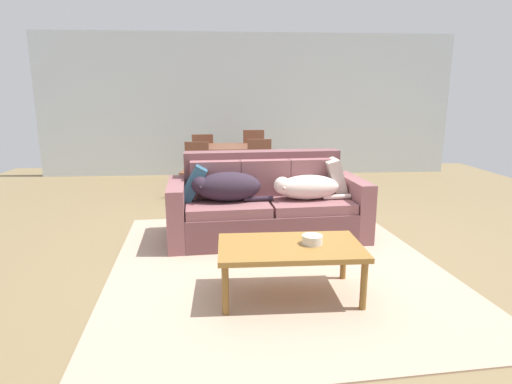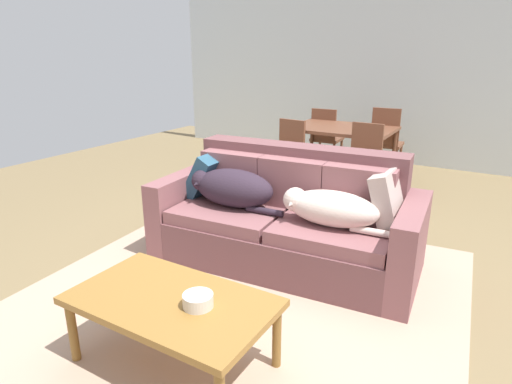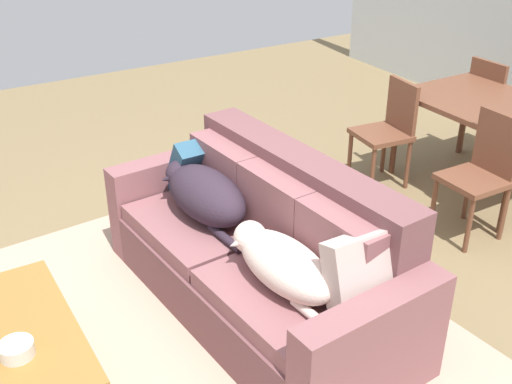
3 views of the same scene
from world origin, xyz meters
TOP-DOWN VIEW (x-y plane):
  - ground_plane at (0.00, 0.00)m, footprint 10.00×10.00m
  - back_partition at (0.00, 4.00)m, footprint 8.00×0.12m
  - area_rug at (-0.00, -0.75)m, footprint 3.20×3.55m
  - couch at (-0.01, 0.12)m, footprint 2.17×1.07m
  - dog_on_left_cushion at (-0.44, -0.05)m, footprint 0.85×0.40m
  - dog_on_right_cushion at (0.40, -0.03)m, footprint 0.84×0.35m
  - throw_pillow_by_left_arm at (-0.79, 0.10)m, footprint 0.32×0.40m
  - throw_pillow_by_right_arm at (0.77, 0.22)m, footprint 0.25×0.42m
  - coffee_table at (0.04, -1.35)m, footprint 1.10×0.63m
  - bowl_on_coffee_table at (0.21, -1.34)m, footprint 0.16×0.16m
  - dining_table at (-0.41, 2.43)m, footprint 1.27×0.91m
  - dining_chair_near_left at (-0.89, 1.84)m, footprint 0.44×0.44m
  - dining_chair_near_right at (0.06, 1.86)m, footprint 0.41×0.41m
  - dining_chair_far_left at (-0.84, 2.99)m, footprint 0.41×0.41m
  - dining_chair_far_right at (0.03, 2.96)m, footprint 0.42×0.42m

SIDE VIEW (x-z plane):
  - ground_plane at x=0.00m, z-range 0.00..0.00m
  - area_rug at x=0.00m, z-range 0.00..0.01m
  - couch at x=-0.01m, z-range -0.11..0.81m
  - coffee_table at x=0.04m, z-range 0.17..0.59m
  - bowl_on_coffee_table at x=0.21m, z-range 0.42..0.49m
  - dining_chair_near_left at x=-0.89m, z-range 0.06..0.92m
  - dining_chair_far_left at x=-0.84m, z-range 0.05..0.94m
  - dining_chair_near_right at x=0.06m, z-range 0.05..0.95m
  - dining_chair_far_right at x=0.03m, z-range 0.05..1.02m
  - dog_on_right_cushion at x=0.40m, z-range 0.45..0.71m
  - dog_on_left_cushion at x=-0.44m, z-range 0.45..0.76m
  - throw_pillow_by_left_arm at x=-0.79m, z-range 0.42..0.83m
  - throw_pillow_by_right_arm at x=0.77m, z-range 0.42..0.86m
  - dining_table at x=-0.41m, z-range 0.30..1.05m
  - back_partition at x=0.00m, z-range 0.00..2.70m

